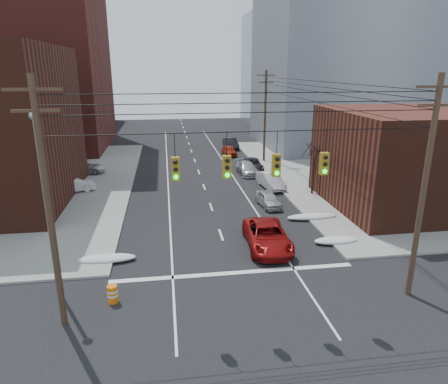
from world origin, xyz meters
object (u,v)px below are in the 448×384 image
object	(u,v)px
parked_car_f	(231,143)
construction_barrel	(113,294)
parked_car_c	(251,165)
lot_car_d	(12,177)
red_pickup	(267,236)
lot_car_b	(84,168)
parked_car_e	(229,151)
lot_car_a	(74,185)
parked_car_b	(271,180)
parked_car_a	(268,199)
parked_car_d	(247,168)

from	to	relation	value
parked_car_f	construction_barrel	xyz separation A→B (m)	(-12.27, -38.56, -0.30)
parked_car_c	lot_car_d	size ratio (longest dim) A/B	1.16
parked_car_f	lot_car_d	bearing A→B (deg)	-149.87
red_pickup	lot_car_b	world-z (taller)	red_pickup
parked_car_c	parked_car_f	xyz separation A→B (m)	(-0.18, 13.39, 0.06)
red_pickup	parked_car_e	distance (m)	28.80
lot_car_d	red_pickup	bearing A→B (deg)	-119.10
red_pickup	parked_car_c	world-z (taller)	red_pickup
red_pickup	parked_car_e	world-z (taller)	red_pickup
red_pickup	lot_car_a	bearing A→B (deg)	139.44
parked_car_c	lot_car_b	world-z (taller)	parked_car_c
parked_car_e	parked_car_b	bearing A→B (deg)	-88.80
parked_car_c	lot_car_a	xyz separation A→B (m)	(-18.16, -5.92, 0.08)
parked_car_a	lot_car_b	bearing A→B (deg)	136.97
parked_car_c	parked_car_e	xyz separation A→B (m)	(-1.16, 8.68, -0.06)
parked_car_e	parked_car_f	world-z (taller)	parked_car_f
parked_car_e	parked_car_d	bearing A→B (deg)	-92.43
lot_car_a	lot_car_b	bearing A→B (deg)	-12.39
parked_car_a	parked_car_f	world-z (taller)	parked_car_f
red_pickup	parked_car_f	size ratio (longest dim) A/B	1.22
parked_car_a	parked_car_e	bearing A→B (deg)	84.22
lot_car_b	lot_car_d	distance (m)	7.17
parked_car_f	lot_car_d	size ratio (longest dim) A/B	1.06
red_pickup	parked_car_f	bearing A→B (deg)	87.67
parked_car_f	construction_barrel	size ratio (longest dim) A/B	5.10
lot_car_b	lot_car_d	world-z (taller)	lot_car_d
parked_car_c	construction_barrel	bearing A→B (deg)	-112.86
lot_car_b	construction_barrel	xyz separation A→B (m)	(5.99, -26.15, -0.31)
parked_car_a	parked_car_f	size ratio (longest dim) A/B	0.77
construction_barrel	parked_car_d	bearing A→B (deg)	63.88
parked_car_a	parked_car_b	xyz separation A→B (m)	(1.60, 5.27, 0.13)
parked_car_b	lot_car_a	bearing A→B (deg)	170.83
lot_car_a	lot_car_b	xyz separation A→B (m)	(-0.29, 6.90, -0.01)
parked_car_e	lot_car_d	xyz separation A→B (m)	(-23.60, -11.10, 0.25)
lot_car_a	lot_car_b	size ratio (longest dim) A/B	0.86
red_pickup	parked_car_b	world-z (taller)	red_pickup
lot_car_a	lot_car_d	world-z (taller)	lot_car_d
lot_car_a	construction_barrel	size ratio (longest dim) A/B	4.24
parked_car_d	lot_car_a	world-z (taller)	lot_car_a
parked_car_c	lot_car_a	bearing A→B (deg)	-158.47
parked_car_a	parked_car_f	xyz separation A→B (m)	(0.97, 25.56, 0.15)
construction_barrel	parked_car_b	bearing A→B (deg)	54.79
parked_car_c	parked_car_f	size ratio (longest dim) A/B	1.09
parked_car_d	construction_barrel	bearing A→B (deg)	-118.86
parked_car_b	construction_barrel	world-z (taller)	parked_car_b
lot_car_b	parked_car_f	bearing A→B (deg)	-56.24
red_pickup	parked_car_a	xyz separation A→B (m)	(2.12, 7.88, -0.17)
lot_car_d	construction_barrel	xyz separation A→B (m)	(12.30, -22.75, -0.43)
lot_car_a	lot_car_b	world-z (taller)	lot_car_a
parked_car_d	parked_car_e	xyz separation A→B (m)	(-0.39, 10.01, -0.02)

